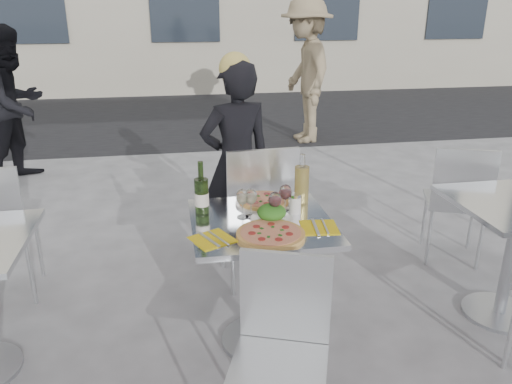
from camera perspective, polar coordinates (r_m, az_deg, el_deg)
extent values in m
plane|color=slate|center=(2.97, 0.52, -16.61)|extent=(80.00, 80.00, 0.00)
cube|color=black|center=(9.02, -7.08, 8.88)|extent=(24.00, 5.00, 0.00)
cylinder|color=#B7BABF|center=(2.96, 0.52, -16.43)|extent=(0.44, 0.44, 0.02)
cylinder|color=#B7BABF|center=(2.76, 0.55, -10.47)|extent=(0.07, 0.07, 0.72)
cube|color=silver|center=(2.59, 0.58, -3.53)|extent=(0.72, 0.72, 0.03)
cylinder|color=#B7BABF|center=(3.51, 26.01, -12.28)|extent=(0.44, 0.44, 0.02)
cylinder|color=#B7BABF|center=(3.34, 26.96, -7.06)|extent=(0.07, 0.07, 0.72)
cylinder|color=silver|center=(3.66, 2.11, -4.57)|extent=(0.03, 0.03, 0.48)
cylinder|color=silver|center=(3.58, -3.86, -5.18)|extent=(0.03, 0.03, 0.48)
cylinder|color=silver|center=(3.33, 3.90, -7.29)|extent=(0.03, 0.03, 0.48)
cylinder|color=silver|center=(3.25, -2.67, -8.04)|extent=(0.03, 0.03, 0.48)
cube|color=silver|center=(3.34, -0.13, -2.35)|extent=(0.48, 0.48, 0.03)
cube|color=silver|center=(3.05, 0.85, 0.51)|extent=(0.45, 0.05, 0.48)
cylinder|color=silver|center=(2.40, -1.14, -20.66)|extent=(0.02, 0.02, 0.41)
cube|color=silver|center=(2.12, 2.53, -19.67)|extent=(0.50, 0.50, 0.02)
cube|color=silver|center=(2.14, 3.36, -11.85)|extent=(0.37, 0.16, 0.41)
cylinder|color=silver|center=(3.78, -23.56, -5.80)|extent=(0.02, 0.02, 0.45)
cylinder|color=silver|center=(3.46, -24.36, -8.37)|extent=(0.02, 0.02, 0.45)
cylinder|color=silver|center=(4.21, 23.36, -3.22)|extent=(0.02, 0.02, 0.44)
cylinder|color=silver|center=(4.15, 18.65, -2.91)|extent=(0.02, 0.02, 0.44)
cylinder|color=silver|center=(3.90, 24.23, -5.23)|extent=(0.02, 0.02, 0.44)
cylinder|color=silver|center=(3.83, 19.14, -4.93)|extent=(0.02, 0.02, 0.44)
cube|color=silver|center=(3.93, 21.77, -1.02)|extent=(0.53, 0.53, 0.02)
cube|color=silver|center=(3.67, 22.70, 1.23)|extent=(0.39, 0.18, 0.44)
cylinder|color=silver|center=(2.94, 27.17, -13.89)|extent=(0.03, 0.03, 0.48)
imported|color=black|center=(3.60, -2.27, 3.33)|extent=(0.60, 0.46, 1.46)
imported|color=black|center=(5.90, -25.81, 8.94)|extent=(0.89, 0.98, 1.63)
imported|color=#8E7C5C|center=(6.98, 5.68, 13.54)|extent=(0.73, 1.25, 1.92)
cylinder|color=#E8B35A|center=(2.41, 1.69, -4.84)|extent=(0.33, 0.33, 0.02)
cylinder|color=beige|center=(2.40, 1.69, -4.63)|extent=(0.29, 0.29, 0.00)
cylinder|color=white|center=(2.79, 0.90, -1.28)|extent=(0.32, 0.32, 0.01)
cylinder|color=#E8B35A|center=(2.78, 0.90, -0.99)|extent=(0.28, 0.28, 0.02)
cylinder|color=beige|center=(2.78, 0.90, -0.80)|extent=(0.25, 0.25, 0.00)
cylinder|color=white|center=(2.58, 1.79, -3.10)|extent=(0.22, 0.22, 0.01)
ellipsoid|color=#206018|center=(2.57, 1.80, -2.31)|extent=(0.15, 0.15, 0.08)
sphere|color=#B21914|center=(2.59, 2.58, -1.87)|extent=(0.03, 0.03, 0.03)
cylinder|color=#304E1D|center=(2.63, -6.22, -0.60)|extent=(0.07, 0.07, 0.20)
cone|color=#304E1D|center=(2.59, -6.31, 1.47)|extent=(0.07, 0.07, 0.03)
cylinder|color=#304E1D|center=(2.58, -6.34, 2.41)|extent=(0.03, 0.03, 0.10)
cylinder|color=silver|center=(2.63, -6.21, -0.80)|extent=(0.07, 0.08, 0.07)
cylinder|color=tan|center=(2.76, 5.24, 0.73)|extent=(0.08, 0.08, 0.22)
cylinder|color=white|center=(2.72, 5.33, 3.51)|extent=(0.03, 0.03, 0.08)
cylinder|color=white|center=(2.66, 4.48, -1.49)|extent=(0.06, 0.06, 0.09)
cylinder|color=silver|center=(2.64, 4.51, -0.43)|extent=(0.06, 0.06, 0.02)
cylinder|color=white|center=(2.62, -1.54, -2.85)|extent=(0.06, 0.06, 0.00)
cylinder|color=white|center=(2.60, -1.54, -1.98)|extent=(0.01, 0.01, 0.09)
ellipsoid|color=white|center=(2.58, -1.56, -0.54)|extent=(0.07, 0.07, 0.08)
ellipsoid|color=#F5E9AD|center=(2.58, -1.56, -0.75)|extent=(0.05, 0.05, 0.05)
cylinder|color=white|center=(2.62, -0.59, -2.82)|extent=(0.06, 0.06, 0.00)
cylinder|color=white|center=(2.60, -0.60, -1.95)|extent=(0.01, 0.01, 0.09)
ellipsoid|color=white|center=(2.58, -0.60, -0.52)|extent=(0.07, 0.07, 0.08)
ellipsoid|color=#F5E9AD|center=(2.58, -0.60, -0.72)|extent=(0.05, 0.05, 0.05)
cylinder|color=white|center=(2.58, 2.15, -3.21)|extent=(0.06, 0.06, 0.00)
cylinder|color=white|center=(2.57, 2.17, -2.33)|extent=(0.01, 0.01, 0.09)
ellipsoid|color=white|center=(2.54, 2.19, -0.87)|extent=(0.07, 0.07, 0.08)
ellipsoid|color=#490A0C|center=(2.54, 2.18, -1.08)|extent=(0.05, 0.05, 0.05)
cylinder|color=white|center=(2.69, 3.32, -2.25)|extent=(0.06, 0.06, 0.00)
cylinder|color=white|center=(2.67, 3.34, -1.40)|extent=(0.01, 0.01, 0.09)
ellipsoid|color=white|center=(2.65, 3.37, 0.01)|extent=(0.07, 0.07, 0.08)
ellipsoid|color=#490A0C|center=(2.65, 3.37, -0.20)|extent=(0.05, 0.05, 0.05)
cube|color=yellow|center=(2.38, -5.02, -5.40)|extent=(0.24, 0.24, 0.00)
cube|color=#B7BABF|center=(2.38, -5.51, -5.34)|extent=(0.10, 0.19, 0.00)
cube|color=#B7BABF|center=(2.38, -4.30, -5.26)|extent=(0.09, 0.17, 0.00)
cube|color=yellow|center=(2.52, 7.24, -4.01)|extent=(0.20, 0.20, 0.00)
cube|color=#B7BABF|center=(2.51, 6.81, -3.97)|extent=(0.04, 0.20, 0.00)
cube|color=#B7BABF|center=(2.52, 7.90, -3.88)|extent=(0.03, 0.18, 0.00)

